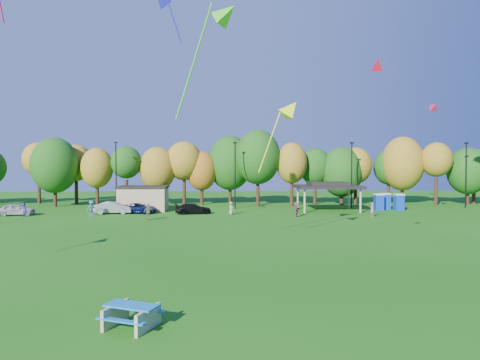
{
  "coord_description": "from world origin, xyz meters",
  "views": [
    {
      "loc": [
        0.55,
        -17.94,
        5.96
      ],
      "look_at": [
        1.43,
        6.0,
        5.12
      ],
      "focal_mm": 32.0,
      "sensor_mm": 36.0,
      "label": 1
    }
  ],
  "objects_px": {
    "car_b": "(113,208)",
    "porta_potties": "(388,202)",
    "picnic_table": "(132,314)",
    "car_a": "(16,209)",
    "car_c": "(139,208)",
    "car_d": "(193,209)"
  },
  "relations": [
    {
      "from": "car_b",
      "to": "porta_potties",
      "type": "bearing_deg",
      "value": -87.66
    },
    {
      "from": "picnic_table",
      "to": "car_b",
      "type": "distance_m",
      "value": 38.41
    },
    {
      "from": "porta_potties",
      "to": "picnic_table",
      "type": "relative_size",
      "value": 1.55
    },
    {
      "from": "car_a",
      "to": "car_c",
      "type": "relative_size",
      "value": 0.91
    },
    {
      "from": "porta_potties",
      "to": "car_d",
      "type": "xyz_separation_m",
      "value": [
        -25.53,
        -3.63,
        -0.46
      ]
    },
    {
      "from": "car_b",
      "to": "car_c",
      "type": "bearing_deg",
      "value": -83.6
    },
    {
      "from": "picnic_table",
      "to": "car_a",
      "type": "bearing_deg",
      "value": 142.94
    },
    {
      "from": "car_a",
      "to": "car_d",
      "type": "distance_m",
      "value": 20.86
    },
    {
      "from": "car_b",
      "to": "car_d",
      "type": "xyz_separation_m",
      "value": [
        9.76,
        -0.41,
        -0.11
      ]
    },
    {
      "from": "car_a",
      "to": "car_c",
      "type": "bearing_deg",
      "value": -96.86
    },
    {
      "from": "porta_potties",
      "to": "car_a",
      "type": "distance_m",
      "value": 46.59
    },
    {
      "from": "car_a",
      "to": "car_b",
      "type": "xyz_separation_m",
      "value": [
        11.08,
        1.32,
        0.04
      ]
    },
    {
      "from": "picnic_table",
      "to": "car_c",
      "type": "bearing_deg",
      "value": 122.99
    },
    {
      "from": "car_b",
      "to": "car_a",
      "type": "bearing_deg",
      "value": 93.93
    },
    {
      "from": "porta_potties",
      "to": "car_a",
      "type": "height_order",
      "value": "porta_potties"
    },
    {
      "from": "porta_potties",
      "to": "car_c",
      "type": "xyz_separation_m",
      "value": [
        -32.28,
        -2.73,
        -0.47
      ]
    },
    {
      "from": "picnic_table",
      "to": "car_d",
      "type": "relative_size",
      "value": 0.55
    },
    {
      "from": "picnic_table",
      "to": "car_d",
      "type": "bearing_deg",
      "value": 112.83
    },
    {
      "from": "porta_potties",
      "to": "car_a",
      "type": "xyz_separation_m",
      "value": [
        -46.37,
        -4.54,
        -0.39
      ]
    },
    {
      "from": "picnic_table",
      "to": "car_d",
      "type": "height_order",
      "value": "car_d"
    },
    {
      "from": "car_a",
      "to": "porta_potties",
      "type": "bearing_deg",
      "value": -98.6
    },
    {
      "from": "picnic_table",
      "to": "car_b",
      "type": "relative_size",
      "value": 0.53
    }
  ]
}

